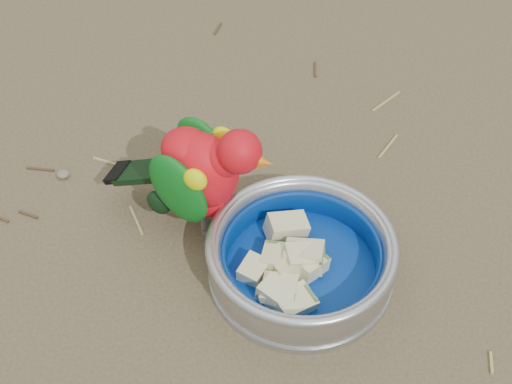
% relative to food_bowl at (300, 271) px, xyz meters
% --- Properties ---
extents(ground, '(60.00, 60.00, 0.00)m').
position_rel_food_bowl_xyz_m(ground, '(0.00, 0.04, -0.01)').
color(ground, brown).
extents(food_bowl, '(0.22, 0.22, 0.02)m').
position_rel_food_bowl_xyz_m(food_bowl, '(0.00, 0.00, 0.00)').
color(food_bowl, '#B2B2BA').
rests_on(food_bowl, ground).
extents(bowl_wall, '(0.22, 0.22, 0.04)m').
position_rel_food_bowl_xyz_m(bowl_wall, '(0.00, 0.00, 0.03)').
color(bowl_wall, '#B2B2BA').
rests_on(bowl_wall, food_bowl).
extents(fruit_wedges, '(0.13, 0.13, 0.03)m').
position_rel_food_bowl_xyz_m(fruit_wedges, '(0.00, 0.00, 0.02)').
color(fruit_wedges, beige).
rests_on(fruit_wedges, food_bowl).
extents(lory_parrot, '(0.21, 0.11, 0.16)m').
position_rel_food_bowl_xyz_m(lory_parrot, '(-0.13, 0.04, 0.07)').
color(lory_parrot, red).
rests_on(lory_parrot, ground).
extents(ground_debris, '(0.90, 0.80, 0.01)m').
position_rel_food_bowl_xyz_m(ground_debris, '(-0.05, 0.09, -0.01)').
color(ground_debris, tan).
rests_on(ground_debris, ground).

